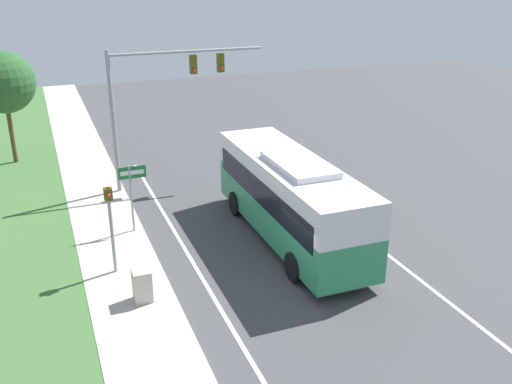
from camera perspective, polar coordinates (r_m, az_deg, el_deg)
ground_plane at (r=20.53m, az=5.72°, el=-8.88°), size 80.00×80.00×0.00m
sidewalk at (r=18.88m, az=-11.74°, el=-12.06°), size 2.80×80.00×0.12m
grass_verge at (r=18.80m, az=-21.62°, el=-13.48°), size 3.60×80.00×0.10m
lane_divider_near at (r=19.36m, az=-4.02°, el=-10.86°), size 0.14×30.00×0.01m
lane_divider_far at (r=22.23m, az=14.10°, el=-6.94°), size 0.14×30.00×0.01m
bus at (r=22.68m, az=3.46°, el=-0.24°), size 2.76×10.01×3.58m
signal_gantry at (r=27.84m, az=-9.65°, el=10.14°), size 7.57×0.41×6.90m
pedestrian_signal at (r=20.50m, az=-14.35°, el=-2.46°), size 0.28×0.34×3.35m
street_sign at (r=23.67m, az=-12.31°, el=0.54°), size 1.12×0.08×2.97m
utility_cabinet at (r=19.26m, az=-11.31°, el=-9.15°), size 0.59×0.60×1.10m
roadside_tree at (r=33.96m, az=-23.95°, el=9.99°), size 3.35×3.35×6.19m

